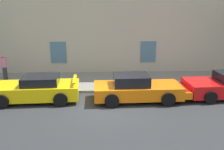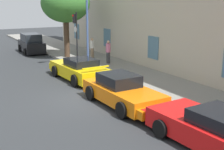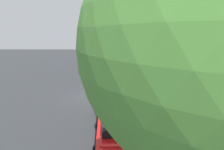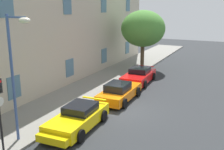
{
  "view_description": "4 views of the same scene",
  "coord_description": "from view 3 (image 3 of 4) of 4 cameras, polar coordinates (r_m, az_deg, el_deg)",
  "views": [
    {
      "loc": [
        -0.16,
        -11.65,
        4.84
      ],
      "look_at": [
        0.37,
        1.0,
        1.39
      ],
      "focal_mm": 41.38,
      "sensor_mm": 36.0,
      "label": 1
    },
    {
      "loc": [
        13.14,
        -6.08,
        4.7
      ],
      "look_at": [
        -0.38,
        1.66,
        0.9
      ],
      "focal_mm": 49.47,
      "sensor_mm": 36.0,
      "label": 2
    },
    {
      "loc": [
        14.98,
        1.17,
        4.62
      ],
      "look_at": [
        1.3,
        0.93,
        1.82
      ],
      "focal_mm": 34.52,
      "sensor_mm": 36.0,
      "label": 3
    },
    {
      "loc": [
        -15.6,
        -6.79,
        6.85
      ],
      "look_at": [
        2.99,
        2.29,
        1.47
      ],
      "focal_mm": 43.4,
      "sensor_mm": 36.0,
      "label": 4
    }
  ],
  "objects": [
    {
      "name": "traffic_light",
      "position": [
        22.68,
        5.04,
        6.59
      ],
      "size": [
        0.44,
        0.36,
        3.71
      ],
      "color": "black",
      "rests_on": "sidewalk"
    },
    {
      "name": "pedestrian_admiring",
      "position": [
        22.01,
        10.51,
        1.94
      ],
      "size": [
        0.48,
        0.48,
        1.69
      ],
      "color": "#333338",
      "rests_on": "sidewalk"
    },
    {
      "name": "sidewalk",
      "position": [
        15.98,
        12.54,
        -5.26
      ],
      "size": [
        60.0,
        4.19,
        0.14
      ],
      "primitive_type": "cube",
      "color": "gray",
      "rests_on": "ground"
    },
    {
      "name": "tree_near_kerb",
      "position": [
        25.5,
        5.62,
        11.1
      ],
      "size": [
        3.87,
        3.87,
        5.87
      ],
      "color": "#473323",
      "rests_on": "sidewalk"
    },
    {
      "name": "sportscar_yellow_flank",
      "position": [
        13.75,
        0.42,
        -5.37
      ],
      "size": [
        4.93,
        2.17,
        1.39
      ],
      "color": "orange",
      "rests_on": "ground"
    },
    {
      "name": "ground_plane",
      "position": [
        15.72,
        -3.32,
        -5.54
      ],
      "size": [
        80.0,
        80.0,
        0.0
      ],
      "primitive_type": "plane",
      "color": "#2B2D30"
    },
    {
      "name": "hatchback_parked",
      "position": [
        29.93,
        1.47,
        4.24
      ],
      "size": [
        4.04,
        2.0,
        1.74
      ],
      "color": "black",
      "rests_on": "ground"
    },
    {
      "name": "pedestrian_strolling",
      "position": [
        24.6,
        9.49,
        2.88
      ],
      "size": [
        0.46,
        0.46,
        1.61
      ],
      "color": "#8C7259",
      "rests_on": "sidewalk"
    },
    {
      "name": "building_facade",
      "position": [
        16.6,
        27.07,
        14.46
      ],
      "size": [
        39.76,
        4.03,
        11.58
      ],
      "color": "#BCB29E",
      "rests_on": "ground"
    },
    {
      "name": "sportscar_white_middle",
      "position": [
        9.36,
        2.51,
        -13.95
      ],
      "size": [
        5.11,
        2.4,
        1.32
      ],
      "color": "red",
      "rests_on": "ground"
    },
    {
      "name": "sportscar_red_lead",
      "position": [
        19.2,
        1.1,
        -0.51
      ],
      "size": [
        5.01,
        2.3,
        1.32
      ],
      "color": "yellow",
      "rests_on": "ground"
    },
    {
      "name": "street_lamp",
      "position": [
        21.37,
        5.24,
        11.06
      ],
      "size": [
        0.44,
        1.42,
        6.32
      ],
      "color": "#3F5999",
      "rests_on": "sidewalk"
    }
  ]
}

